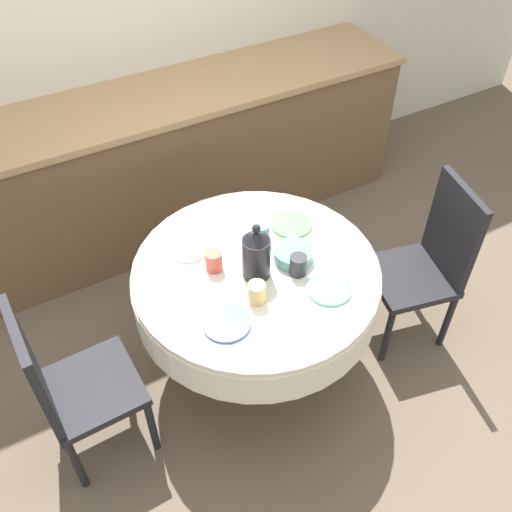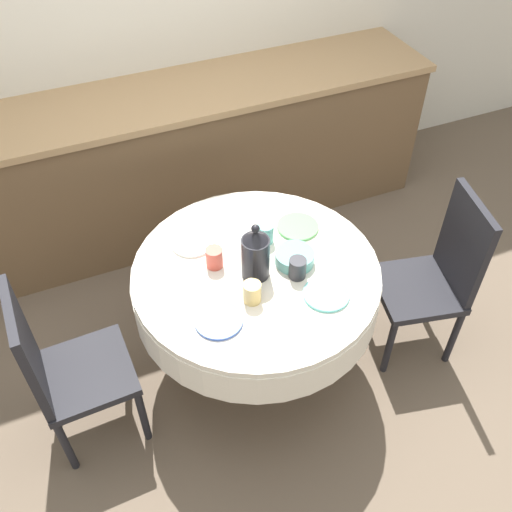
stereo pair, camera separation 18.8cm
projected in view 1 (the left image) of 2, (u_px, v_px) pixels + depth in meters
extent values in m
plane|color=brown|center=(256.00, 362.00, 3.08)|extent=(12.00, 12.00, 0.00)
cube|color=silver|center=(116.00, 15.00, 3.18)|extent=(7.00, 0.05, 2.60)
cube|color=brown|center=(157.00, 170.00, 3.56)|extent=(3.20, 0.60, 0.91)
cube|color=#A37F56|center=(146.00, 102.00, 3.23)|extent=(3.24, 0.64, 0.04)
cylinder|color=brown|center=(256.00, 359.00, 3.07)|extent=(0.44, 0.44, 0.04)
cylinder|color=brown|center=(256.00, 330.00, 2.89)|extent=(0.11, 0.11, 0.47)
cylinder|color=silver|center=(256.00, 286.00, 2.66)|extent=(1.14, 1.14, 0.18)
cylinder|color=silver|center=(256.00, 271.00, 2.59)|extent=(1.13, 1.13, 0.03)
cube|color=black|center=(409.00, 277.00, 2.97)|extent=(0.48, 0.48, 0.04)
cube|color=black|center=(453.00, 230.00, 2.81)|extent=(0.12, 0.38, 0.52)
cylinder|color=black|center=(387.00, 336.00, 2.96)|extent=(0.04, 0.04, 0.39)
cylinder|color=black|center=(359.00, 288.00, 3.20)|extent=(0.04, 0.04, 0.39)
cylinder|color=black|center=(447.00, 321.00, 3.03)|extent=(0.04, 0.04, 0.39)
cylinder|color=black|center=(415.00, 275.00, 3.28)|extent=(0.04, 0.04, 0.39)
cube|color=black|center=(92.00, 388.00, 2.49)|extent=(0.41, 0.41, 0.04)
cube|color=black|center=(33.00, 370.00, 2.23)|extent=(0.05, 0.38, 0.52)
cylinder|color=black|center=(123.00, 370.00, 2.81)|extent=(0.04, 0.04, 0.39)
cylinder|color=black|center=(152.00, 426.00, 2.60)|extent=(0.04, 0.04, 0.39)
cylinder|color=black|center=(53.00, 402.00, 2.68)|extent=(0.04, 0.04, 0.39)
cylinder|color=black|center=(77.00, 464.00, 2.47)|extent=(0.04, 0.04, 0.39)
cylinder|color=#3856AD|center=(227.00, 323.00, 2.34)|extent=(0.20, 0.20, 0.01)
cylinder|color=#DBB766|center=(257.00, 292.00, 2.41)|extent=(0.08, 0.08, 0.10)
cylinder|color=#60BCB7|center=(329.00, 289.00, 2.48)|extent=(0.20, 0.20, 0.01)
cylinder|color=#28282D|center=(298.00, 265.00, 2.52)|extent=(0.08, 0.08, 0.10)
cylinder|color=white|center=(189.00, 247.00, 2.67)|extent=(0.20, 0.20, 0.01)
cylinder|color=#CC4C3D|center=(214.00, 261.00, 2.54)|extent=(0.08, 0.08, 0.10)
cylinder|color=#5BA85B|center=(291.00, 224.00, 2.78)|extent=(0.20, 0.20, 0.01)
cylinder|color=#5BA39E|center=(261.00, 233.00, 2.68)|extent=(0.08, 0.08, 0.10)
cylinder|color=black|center=(256.00, 258.00, 2.48)|extent=(0.13, 0.13, 0.21)
cone|color=black|center=(256.00, 236.00, 2.39)|extent=(0.11, 0.11, 0.05)
sphere|color=black|center=(256.00, 229.00, 2.36)|extent=(0.04, 0.04, 0.04)
cylinder|color=#569993|center=(293.00, 255.00, 2.60)|extent=(0.18, 0.18, 0.06)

